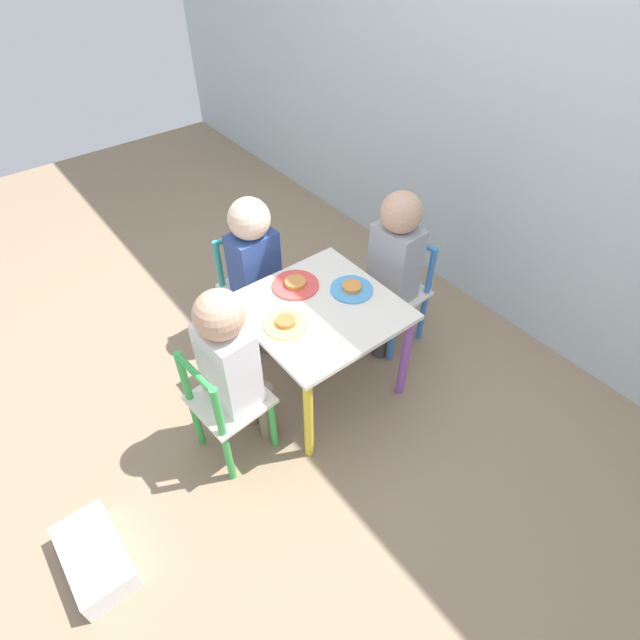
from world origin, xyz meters
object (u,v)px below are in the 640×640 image
at_px(chair_blue, 397,293).
at_px(child_back, 393,260).
at_px(plate_left, 295,284).
at_px(child_front, 232,360).
at_px(plate_front, 286,323).
at_px(kids_table, 320,320).
at_px(chair_green, 226,407).
at_px(storage_bin, 96,557).
at_px(chair_teal, 252,288).
at_px(plate_back, 352,289).
at_px(child_left, 256,259).

xyz_separation_m(chair_blue, child_back, (0.00, -0.06, 0.22)).
distance_m(chair_blue, plate_left, 0.54).
xyz_separation_m(child_front, plate_left, (-0.20, 0.42, -0.00)).
bearing_deg(plate_front, kids_table, 90.00).
bearing_deg(plate_front, chair_green, -82.48).
height_order(plate_left, storage_bin, plate_left).
bearing_deg(kids_table, chair_teal, -176.15).
xyz_separation_m(chair_green, plate_left, (-0.20, 0.48, 0.21)).
xyz_separation_m(child_front, plate_back, (-0.04, 0.58, -0.00)).
height_order(plate_back, storage_bin, plate_back).
xyz_separation_m(chair_teal, child_left, (0.06, 0.00, 0.20)).
bearing_deg(kids_table, chair_blue, 93.59).
bearing_deg(chair_blue, chair_green, -89.31).
relative_size(chair_green, storage_bin, 1.66).
relative_size(child_front, storage_bin, 2.46).
distance_m(plate_left, storage_bin, 1.20).
height_order(kids_table, plate_front, plate_front).
bearing_deg(plate_left, child_front, -64.52).
bearing_deg(child_back, plate_left, -111.64).
relative_size(kids_table, plate_front, 3.42).
xyz_separation_m(kids_table, chair_green, (0.04, -0.48, -0.13)).
relative_size(chair_blue, plate_back, 3.10).
bearing_deg(child_front, storage_bin, 95.39).
distance_m(chair_blue, child_left, 0.67).
relative_size(child_left, plate_left, 3.93).
xyz_separation_m(child_front, child_back, (-0.06, 0.84, 0.01)).
xyz_separation_m(child_back, plate_back, (0.03, -0.26, -0.01)).
distance_m(child_left, plate_back, 0.46).
bearing_deg(chair_teal, child_front, -130.73).
height_order(child_left, plate_left, child_left).
relative_size(chair_green, chair_blue, 1.00).
xyz_separation_m(chair_green, storage_bin, (0.12, -0.60, -0.21)).
height_order(kids_table, plate_back, plate_back).
height_order(chair_teal, child_left, child_left).
height_order(child_front, child_back, child_back).
bearing_deg(plate_left, plate_front, -45.00).
height_order(child_front, plate_front, child_front).
xyz_separation_m(plate_left, plate_back, (0.16, 0.16, 0.00)).
relative_size(chair_teal, child_front, 0.68).
distance_m(kids_table, child_front, 0.43).
xyz_separation_m(chair_teal, plate_front, (0.48, -0.13, 0.21)).
height_order(chair_blue, plate_front, chair_blue).
height_order(plate_front, plate_left, same).
bearing_deg(child_front, chair_green, 90.00).
xyz_separation_m(child_back, storage_bin, (0.18, -1.50, -0.43)).
distance_m(plate_front, plate_back, 0.33).
xyz_separation_m(kids_table, plate_left, (-0.16, 0.00, 0.08)).
bearing_deg(plate_front, child_front, -81.90).
relative_size(chair_green, plate_left, 2.79).
height_order(chair_teal, child_front, child_front).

